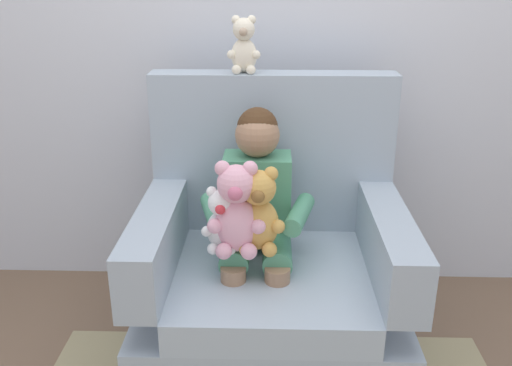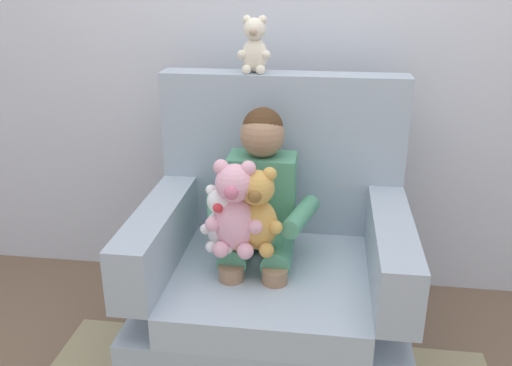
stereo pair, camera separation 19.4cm
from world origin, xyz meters
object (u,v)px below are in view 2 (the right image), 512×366
object	(u,v)px
plush_honey	(257,212)
plush_cream_on_backrest	(255,46)
plush_white	(221,219)
seated_child	(260,206)
plush_pink	(235,210)
armchair	(274,272)

from	to	relation	value
plush_honey	plush_cream_on_backrest	xyz separation A→B (m)	(-0.07, 0.44, 0.52)
plush_white	plush_honey	size ratio (longest dim) A/B	0.76
seated_child	plush_pink	world-z (taller)	seated_child
armchair	plush_honey	world-z (taller)	armchair
plush_pink	plush_cream_on_backrest	xyz separation A→B (m)	(0.01, 0.46, 0.51)
armchair	plush_cream_on_backrest	xyz separation A→B (m)	(-0.12, 0.29, 0.85)
armchair	plush_honey	xyz separation A→B (m)	(-0.05, -0.16, 0.33)
seated_child	plush_honey	bearing A→B (deg)	-83.71
plush_cream_on_backrest	plush_white	bearing A→B (deg)	-107.36
plush_white	plush_pink	size ratio (longest dim) A/B	0.71
armchair	seated_child	bearing A→B (deg)	177.44
seated_child	plush_pink	distance (m)	0.20
armchair	plush_white	xyz separation A→B (m)	(-0.18, -0.16, 0.29)
seated_child	plush_cream_on_backrest	xyz separation A→B (m)	(-0.06, 0.28, 0.56)
plush_white	plush_cream_on_backrest	xyz separation A→B (m)	(0.06, 0.44, 0.55)
plush_pink	plush_cream_on_backrest	distance (m)	0.68
armchair	plush_cream_on_backrest	distance (m)	0.90
plush_white	plush_honey	bearing A→B (deg)	-15.68
seated_child	plush_pink	bearing A→B (deg)	-107.89
plush_white	seated_child	bearing A→B (deg)	36.59
plush_white	plush_cream_on_backrest	world-z (taller)	plush_cream_on_backrest
armchair	plush_pink	bearing A→B (deg)	-125.90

